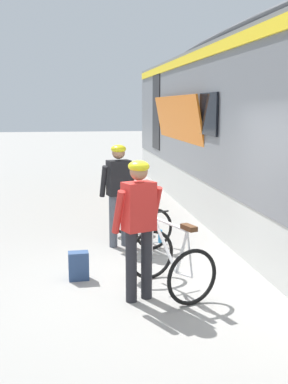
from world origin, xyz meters
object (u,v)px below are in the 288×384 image
Objects in this scene: cyclist_near_in_dark at (119,186)px; backpack_on_platform at (79,266)px; cyclist_far_in_red at (139,218)px; water_bottle_near_the_bikes at (160,236)px; bicycle_near_red at (141,220)px; bicycle_far_white at (171,262)px.

cyclist_near_in_dark is 1.91m from backpack_on_platform.
cyclist_near_in_dark and cyclist_far_in_red have the same top height.
water_bottle_near_the_bikes is at bearing 73.05° from cyclist_far_in_red.
water_bottle_near_the_bikes is at bearing -18.44° from bicycle_near_red.
bicycle_near_red is 3.07× the size of backpack_on_platform.
cyclist_near_in_dark reaches higher than bicycle_near_red.
bicycle_far_white is 1.35m from backpack_on_platform.
cyclist_far_in_red reaches higher than water_bottle_near_the_bikes.
backpack_on_platform is (-1.18, 0.62, -0.20)m from bicycle_far_white.
cyclist_far_in_red is at bearing -50.39° from backpack_on_platform.
bicycle_far_white is at bearing 24.94° from cyclist_far_in_red.
cyclist_far_in_red is at bearing -155.06° from bicycle_far_white.
cyclist_near_in_dark is 4.40× the size of backpack_on_platform.
bicycle_far_white reaches higher than water_bottle_near_the_bikes.
water_bottle_near_the_bikes is (0.75, 2.46, -0.94)m from cyclist_far_in_red.
bicycle_far_white is at bearing -29.41° from backpack_on_platform.
water_bottle_near_the_bikes is (0.74, 0.09, -0.94)m from cyclist_near_in_dark.
water_bottle_near_the_bikes is at bearing 7.04° from cyclist_near_in_dark.
bicycle_near_red is 5.27× the size of water_bottle_near_the_bikes.
bicycle_near_red is 0.99× the size of bicycle_far_white.
cyclist_near_in_dark is at bearing 101.56° from bicycle_far_white.
cyclist_near_in_dark reaches higher than backpack_on_platform.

